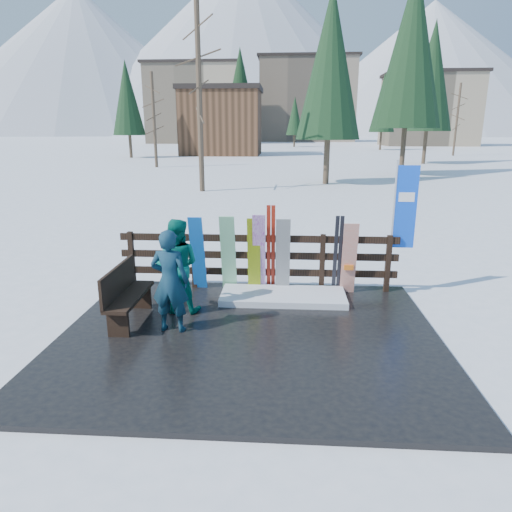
# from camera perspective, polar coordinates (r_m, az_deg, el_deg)

# --- Properties ---
(ground) EXTENTS (700.00, 700.00, 0.00)m
(ground) POSITION_cam_1_polar(r_m,az_deg,el_deg) (7.40, -0.87, -10.31)
(ground) COLOR white
(ground) RESTS_ON ground
(deck) EXTENTS (6.00, 5.00, 0.08)m
(deck) POSITION_cam_1_polar(r_m,az_deg,el_deg) (7.39, -0.87, -10.04)
(deck) COLOR black
(deck) RESTS_ON ground
(fence) EXTENTS (5.60, 0.10, 1.15)m
(fence) POSITION_cam_1_polar(r_m,az_deg,el_deg) (9.20, 0.20, -0.17)
(fence) COLOR black
(fence) RESTS_ON deck
(snow_patch) EXTENTS (2.38, 1.00, 0.12)m
(snow_patch) POSITION_cam_1_polar(r_m,az_deg,el_deg) (8.80, 3.40, -5.04)
(snow_patch) COLOR white
(snow_patch) RESTS_ON deck
(bench) EXTENTS (0.41, 1.50, 0.97)m
(bench) POSITION_cam_1_polar(r_m,az_deg,el_deg) (7.96, -16.04, -4.42)
(bench) COLOR black
(bench) RESTS_ON deck
(snowboard_0) EXTENTS (0.27, 0.42, 1.55)m
(snowboard_0) POSITION_cam_1_polar(r_m,az_deg,el_deg) (9.11, -7.29, 0.28)
(snowboard_0) COLOR blue
(snowboard_0) RESTS_ON deck
(snowboard_1) EXTENTS (0.29, 0.42, 1.57)m
(snowboard_1) POSITION_cam_1_polar(r_m,az_deg,el_deg) (9.01, -3.49, 0.28)
(snowboard_1) COLOR white
(snowboard_1) RESTS_ON deck
(snowboard_2) EXTENTS (0.25, 0.29, 1.52)m
(snowboard_2) POSITION_cam_1_polar(r_m,az_deg,el_deg) (8.97, -0.26, 0.09)
(snowboard_2) COLOR #DAFF09
(snowboard_2) RESTS_ON deck
(snowboard_3) EXTENTS (0.25, 0.36, 1.60)m
(snowboard_3) POSITION_cam_1_polar(r_m,az_deg,el_deg) (8.95, 0.40, 0.31)
(snowboard_3) COLOR silver
(snowboard_3) RESTS_ON deck
(snowboard_4) EXTENTS (0.28, 0.22, 1.51)m
(snowboard_4) POSITION_cam_1_polar(r_m,az_deg,el_deg) (8.95, 3.37, -0.01)
(snowboard_4) COLOR black
(snowboard_4) RESTS_ON deck
(snowboard_5) EXTENTS (0.28, 0.25, 1.44)m
(snowboard_5) POSITION_cam_1_polar(r_m,az_deg,el_deg) (9.04, 11.57, -0.36)
(snowboard_5) COLOR silver
(snowboard_5) RESTS_ON deck
(ski_pair_a) EXTENTS (0.16, 0.33, 1.77)m
(ski_pair_a) POSITION_cam_1_polar(r_m,az_deg,el_deg) (8.99, 1.87, 0.94)
(ski_pair_a) COLOR #A72414
(ski_pair_a) RESTS_ON deck
(ski_pair_b) EXTENTS (0.17, 0.23, 1.58)m
(ski_pair_b) POSITION_cam_1_polar(r_m,az_deg,el_deg) (9.07, 10.18, 0.19)
(ski_pair_b) COLOR black
(ski_pair_b) RESTS_ON deck
(rental_flag) EXTENTS (0.45, 0.04, 2.60)m
(rental_flag) POSITION_cam_1_polar(r_m,az_deg,el_deg) (9.31, 17.84, 5.24)
(rental_flag) COLOR silver
(rental_flag) RESTS_ON deck
(person_front) EXTENTS (0.64, 0.45, 1.67)m
(person_front) POSITION_cam_1_polar(r_m,az_deg,el_deg) (7.34, -10.71, -3.11)
(person_front) COLOR #144553
(person_front) RESTS_ON deck
(person_back) EXTENTS (0.81, 0.64, 1.68)m
(person_back) POSITION_cam_1_polar(r_m,az_deg,el_deg) (8.13, -9.88, -1.23)
(person_back) COLOR #066B5A
(person_back) RESTS_ON deck
(resort_buildings) EXTENTS (73.00, 87.60, 22.60)m
(resort_buildings) POSITION_cam_1_polar(r_m,az_deg,el_deg) (122.23, 4.18, 18.55)
(resort_buildings) COLOR tan
(resort_buildings) RESTS_ON ground
(trees) EXTENTS (42.02, 68.75, 13.43)m
(trees) POSITION_cam_1_polar(r_m,az_deg,el_deg) (54.52, 7.46, 18.34)
(trees) COLOR #382B1E
(trees) RESTS_ON ground
(mountains) EXTENTS (520.00, 260.00, 120.00)m
(mountains) POSITION_cam_1_polar(r_m,az_deg,el_deg) (338.51, 2.00, 23.47)
(mountains) COLOR white
(mountains) RESTS_ON ground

